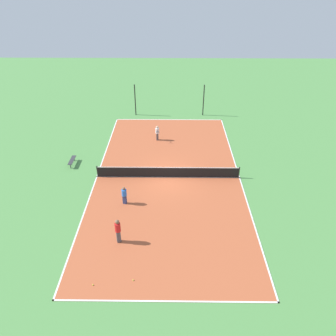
% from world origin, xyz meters
% --- Properties ---
extents(ground_plane, '(80.00, 80.00, 0.00)m').
position_xyz_m(ground_plane, '(0.00, 0.00, 0.00)').
color(ground_plane, '#518E47').
extents(court_surface, '(11.86, 23.47, 0.02)m').
position_xyz_m(court_surface, '(0.00, 0.00, 0.01)').
color(court_surface, '#B75633').
rests_on(court_surface, ground_plane).
extents(tennis_net, '(11.66, 0.10, 1.00)m').
position_xyz_m(tennis_net, '(0.00, 0.00, 0.53)').
color(tennis_net, black).
rests_on(tennis_net, court_surface).
extents(bench, '(0.36, 1.57, 0.45)m').
position_xyz_m(bench, '(-8.39, 1.96, 0.39)').
color(bench, '#333338').
rests_on(bench, ground_plane).
extents(player_near_white, '(0.42, 0.96, 1.50)m').
position_xyz_m(player_near_white, '(-1.13, 6.68, 0.87)').
color(player_near_white, '#4C4C51').
rests_on(player_near_white, court_surface).
extents(player_near_blue, '(0.44, 0.44, 1.43)m').
position_xyz_m(player_near_blue, '(-3.12, -3.51, 0.82)').
color(player_near_blue, navy).
rests_on(player_near_blue, court_surface).
extents(player_coach_red, '(0.46, 0.46, 1.76)m').
position_xyz_m(player_coach_red, '(-3.01, -7.40, 1.04)').
color(player_coach_red, '#4C4C51').
rests_on(player_coach_red, court_surface).
extents(tennis_ball_far_baseline, '(0.07, 0.07, 0.07)m').
position_xyz_m(tennis_ball_far_baseline, '(-1.81, -10.40, 0.06)').
color(tennis_ball_far_baseline, '#CCE033').
rests_on(tennis_ball_far_baseline, court_surface).
extents(tennis_ball_right_alley, '(0.07, 0.07, 0.07)m').
position_xyz_m(tennis_ball_right_alley, '(-3.99, -10.74, 0.06)').
color(tennis_ball_right_alley, '#CCE033').
rests_on(tennis_ball_right_alley, court_surface).
extents(fence_post_back_left, '(0.12, 0.12, 3.58)m').
position_xyz_m(fence_post_back_left, '(-3.88, 13.10, 1.79)').
color(fence_post_back_left, black).
rests_on(fence_post_back_left, ground_plane).
extents(fence_post_back_right, '(0.12, 0.12, 3.58)m').
position_xyz_m(fence_post_back_right, '(3.88, 13.10, 1.79)').
color(fence_post_back_right, black).
rests_on(fence_post_back_right, ground_plane).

